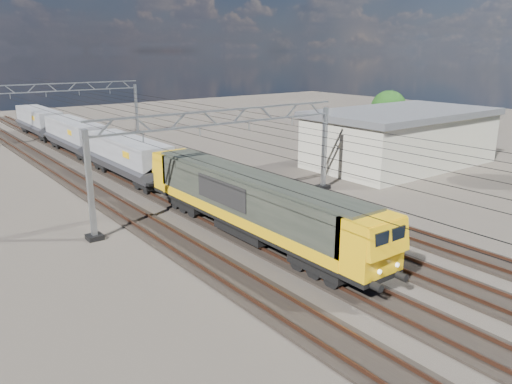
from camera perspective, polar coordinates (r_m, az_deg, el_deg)
ground at (r=32.37m, az=0.58°, el=-3.80°), size 160.00×160.00×0.00m
track_outer_west at (r=29.30m, az=-8.79°, el=-6.01°), size 2.60×140.00×0.30m
track_loco at (r=31.23m, az=-2.33°, el=-4.42°), size 2.60×140.00×0.30m
track_inner_east at (r=33.54m, az=3.29°, el=-2.99°), size 2.60×140.00×0.30m
track_outer_east at (r=36.14m, az=8.14°, el=-1.73°), size 2.60×140.00×0.30m
catenary_gantry_mid at (r=34.45m, az=-3.48°, el=4.13°), size 19.90×0.90×7.11m
catenary_gantry_far at (r=67.13m, az=-21.04°, el=8.82°), size 19.90×0.90×7.11m
overhead_wires at (r=37.49m, az=-6.96°, el=7.85°), size 12.03×140.00×0.53m
locomotive at (r=29.38m, az=-0.74°, el=-1.09°), size 2.76×21.10×3.62m
hopper_wagon_lead at (r=44.49m, az=-14.44°, el=4.12°), size 3.38×13.00×3.25m
hopper_wagon_mid at (r=57.68m, az=-20.03°, el=6.25°), size 3.38×13.00×3.25m
hopper_wagon_third at (r=71.25m, az=-23.54°, el=7.55°), size 3.38×13.00×3.25m
industrial_shed at (r=51.25m, az=16.23°, el=6.04°), size 18.60×10.60×5.40m
tree_far at (r=62.31m, az=15.24°, el=9.00°), size 4.86×4.46×6.41m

